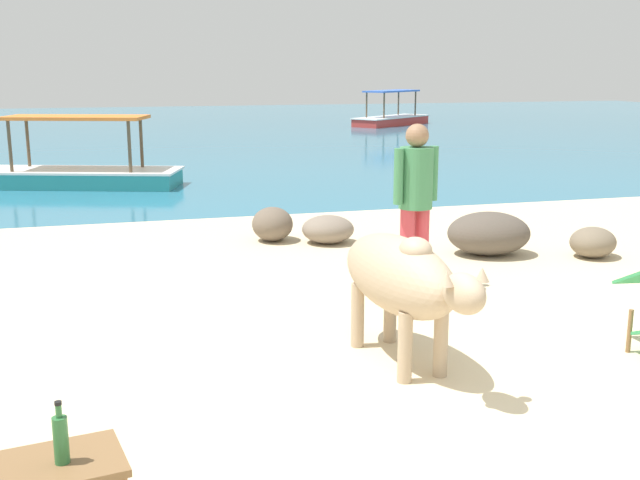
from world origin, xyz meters
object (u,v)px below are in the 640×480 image
Objects in this scene: boat_teal at (79,172)px; low_bench_table at (37,479)px; person_standing at (416,195)px; bottle at (61,438)px; boat_red at (391,118)px; cow at (401,277)px.

low_bench_table is at bearing -71.22° from boat_teal.
low_bench_table is 4.70m from person_standing.
bottle is (0.11, -0.00, 0.18)m from low_bench_table.
boat_red reaches higher than low_bench_table.
boat_teal is at bearing 5.44° from person_standing.
boat_red is at bearing 66.44° from bottle.
boat_red reaches higher than bottle.
cow is 2.15× the size of low_bench_table.
person_standing is (0.80, 1.73, 0.29)m from cow.
cow is at bearing 36.54° from bottle.
cow is at bearing -146.67° from boat_red.
low_bench_table is at bearing 177.62° from bottle.
person_standing reaches higher than low_bench_table.
boat_red is at bearing 56.33° from low_bench_table.
boat_red is 16.94m from boat_teal.
bottle is at bearing -60.77° from cow.
boat_red is 0.95× the size of boat_teal.
cow is 0.46× the size of boat_teal.
bottle is 0.18× the size of person_standing.
cow reaches higher than bottle.
boat_red is (10.77, 24.43, -0.09)m from low_bench_table.
person_standing is (3.19, 3.41, 0.61)m from low_bench_table.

